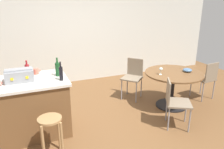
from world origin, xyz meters
name	(u,v)px	position (x,y,z in m)	size (l,w,h in m)	color
ground_plane	(115,121)	(0.00, 0.00, 0.00)	(8.80, 8.80, 0.00)	brown
back_wall	(78,31)	(0.00, 2.41, 1.35)	(8.00, 0.10, 2.70)	beige
kitchen_island	(31,107)	(-1.39, 0.21, 0.47)	(1.18, 0.85, 0.93)	brown
wooden_stool	(51,129)	(-1.19, -0.53, 0.45)	(0.33, 0.33, 0.61)	#A37A4C
dining_table	(173,80)	(1.34, 0.14, 0.57)	(1.15, 1.15, 0.73)	black
folding_chair_near	(175,100)	(0.89, -0.52, 0.50)	(0.55, 0.55, 0.85)	#7F705B
folding_chair_far	(206,77)	(2.23, 0.15, 0.50)	(0.44, 0.44, 0.86)	#7F705B
folding_chair_left	(133,75)	(0.80, 0.84, 0.53)	(0.57, 0.57, 0.88)	#7F705B
toolbox	(19,75)	(-1.50, 0.20, 1.03)	(0.41, 0.25, 0.20)	gray
bottle_0	(58,69)	(-0.91, 0.24, 1.05)	(0.08, 0.08, 0.31)	#194C23
bottle_1	(61,73)	(-0.90, 0.01, 1.05)	(0.06, 0.06, 0.30)	black
bottle_2	(27,69)	(-1.37, 0.47, 1.03)	(0.07, 0.07, 0.25)	maroon
cup_1	(36,71)	(-1.24, 0.47, 0.98)	(0.12, 0.09, 0.09)	#DB6651
wine_glass	(161,69)	(1.02, 0.14, 0.84)	(0.07, 0.07, 0.14)	silver
serving_bowl	(187,70)	(1.63, 0.08, 0.77)	(0.18, 0.18, 0.07)	#4C7099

